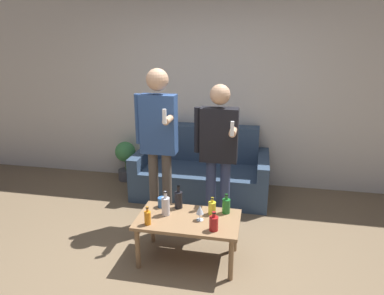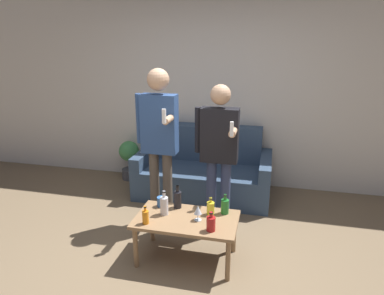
% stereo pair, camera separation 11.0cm
% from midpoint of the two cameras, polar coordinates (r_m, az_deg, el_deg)
% --- Properties ---
extents(ground_plane, '(16.00, 16.00, 0.00)m').
position_cam_midpoint_polar(ground_plane, '(3.18, -4.70, -21.23)').
color(ground_plane, '#756047').
extents(wall_back, '(8.00, 0.06, 2.70)m').
position_cam_midpoint_polar(wall_back, '(4.77, 2.57, 9.76)').
color(wall_back, silver).
rests_on(wall_back, ground_plane).
extents(couch, '(1.74, 0.89, 0.88)m').
position_cam_midpoint_polar(couch, '(4.61, 1.01, -3.93)').
color(couch, '#334760').
rests_on(couch, ground_plane).
extents(coffee_table, '(0.94, 0.54, 0.43)m').
position_cam_midpoint_polar(coffee_table, '(3.22, -1.64, -12.51)').
color(coffee_table, '#8E6B47').
rests_on(coffee_table, ground_plane).
extents(bottle_orange, '(0.08, 0.08, 0.24)m').
position_cam_midpoint_polar(bottle_orange, '(3.22, -5.40, -9.62)').
color(bottle_orange, silver).
rests_on(bottle_orange, coffee_table).
extents(bottle_green, '(0.06, 0.06, 0.17)m').
position_cam_midpoint_polar(bottle_green, '(3.10, -8.44, -11.45)').
color(bottle_green, orange).
rests_on(bottle_green, coffee_table).
extents(bottle_dark, '(0.07, 0.07, 0.17)m').
position_cam_midpoint_polar(bottle_dark, '(3.23, 2.38, -9.96)').
color(bottle_dark, yellow).
rests_on(bottle_dark, coffee_table).
extents(bottle_yellow, '(0.07, 0.07, 0.19)m').
position_cam_midpoint_polar(bottle_yellow, '(3.26, 4.75, -9.61)').
color(bottle_yellow, '#23752D').
rests_on(bottle_yellow, coffee_table).
extents(bottle_red, '(0.08, 0.08, 0.23)m').
position_cam_midpoint_polar(bottle_red, '(3.34, -3.21, -8.60)').
color(bottle_red, black).
rests_on(bottle_red, coffee_table).
extents(bottle_clear, '(0.08, 0.08, 0.17)m').
position_cam_midpoint_polar(bottle_clear, '(2.98, 2.56, -12.45)').
color(bottle_clear, '#B21E1E').
rests_on(bottle_clear, coffee_table).
extents(wine_glass_near, '(0.07, 0.07, 0.15)m').
position_cam_midpoint_polar(wine_glass_near, '(3.11, 0.31, -10.41)').
color(wine_glass_near, silver).
rests_on(wine_glass_near, coffee_table).
extents(cup_on_table, '(0.08, 0.08, 0.10)m').
position_cam_midpoint_polar(cup_on_table, '(3.39, -5.95, -9.05)').
color(cup_on_table, '#3366B2').
rests_on(cup_on_table, coffee_table).
extents(person_standing_left, '(0.45, 0.43, 1.72)m').
position_cam_midpoint_polar(person_standing_left, '(3.63, -6.48, 2.23)').
color(person_standing_left, brown).
rests_on(person_standing_left, ground_plane).
extents(person_standing_right, '(0.46, 0.41, 1.57)m').
position_cam_midpoint_polar(person_standing_right, '(3.59, 3.55, 0.32)').
color(person_standing_right, navy).
rests_on(person_standing_right, ground_plane).
extents(potted_plant, '(0.29, 0.29, 0.58)m').
position_cam_midpoint_polar(potted_plant, '(5.12, -11.61, -1.67)').
color(potted_plant, '#4C4C51').
rests_on(potted_plant, ground_plane).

